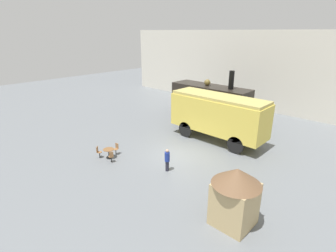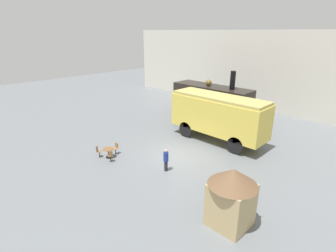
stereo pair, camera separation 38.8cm
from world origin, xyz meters
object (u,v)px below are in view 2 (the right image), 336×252
at_px(steam_locomotive, 211,100).
at_px(cafe_chair_0, 111,155).
at_px(passenger_coach_vintage, 218,114).
at_px(visitor_person, 166,159).
at_px(ticket_kiosk, 232,195).
at_px(cafe_table_near, 108,151).

relative_size(steam_locomotive, cafe_chair_0, 9.73).
bearing_deg(cafe_chair_0, steam_locomotive, -65.65).
bearing_deg(passenger_coach_vintage, visitor_person, -85.51).
relative_size(passenger_coach_vintage, visitor_person, 5.23).
bearing_deg(steam_locomotive, cafe_chair_0, -87.26).
distance_m(passenger_coach_vintage, cafe_chair_0, 9.31).
height_order(steam_locomotive, ticket_kiosk, steam_locomotive).
bearing_deg(cafe_chair_0, cafe_table_near, 0.00).
height_order(steam_locomotive, cafe_chair_0, steam_locomotive).
relative_size(steam_locomotive, passenger_coach_vintage, 1.03).
bearing_deg(ticket_kiosk, steam_locomotive, 128.97).
bearing_deg(steam_locomotive, ticket_kiosk, -51.03).
bearing_deg(steam_locomotive, visitor_person, -68.63).
xyz_separation_m(passenger_coach_vintage, cafe_chair_0, (-3.18, -8.55, -1.86)).
xyz_separation_m(cafe_table_near, ticket_kiosk, (10.26, 0.07, 1.13)).
relative_size(cafe_table_near, ticket_kiosk, 0.27).
bearing_deg(visitor_person, passenger_coach_vintage, 94.49).
xyz_separation_m(steam_locomotive, ticket_kiosk, (10.16, -12.56, -0.47)).
bearing_deg(cafe_table_near, passenger_coach_vintage, 64.76).
relative_size(passenger_coach_vintage, cafe_table_near, 10.24).
height_order(steam_locomotive, cafe_table_near, steam_locomotive).
height_order(steam_locomotive, passenger_coach_vintage, steam_locomotive).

